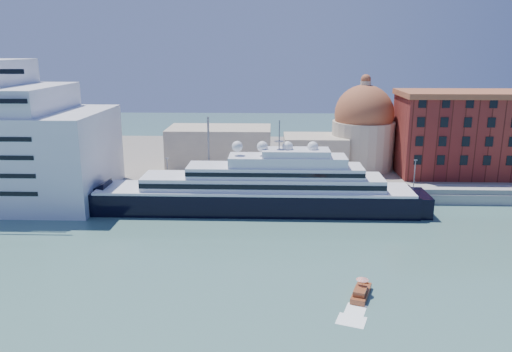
{
  "coord_description": "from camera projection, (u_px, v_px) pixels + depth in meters",
  "views": [
    {
      "loc": [
        -4.2,
        -86.7,
        36.8
      ],
      "look_at": [
        -7.84,
        18.0,
        9.69
      ],
      "focal_mm": 35.0,
      "sensor_mm": 36.0,
      "label": 1
    }
  ],
  "objects": [
    {
      "name": "church",
      "position": [
        309.0,
        138.0,
        145.85
      ],
      "size": [
        66.0,
        18.0,
        25.5
      ],
      "color": "beige",
      "rests_on": "land"
    },
    {
      "name": "superyacht",
      "position": [
        244.0,
        193.0,
        114.5
      ],
      "size": [
        82.73,
        11.47,
        24.72
      ],
      "color": "black",
      "rests_on": "ground"
    },
    {
      "name": "service_barge",
      "position": [
        141.0,
        209.0,
        114.38
      ],
      "size": [
        11.69,
        3.95,
        2.63
      ],
      "rotation": [
        0.0,
        0.0,
        0.01
      ],
      "color": "white",
      "rests_on": "ground"
    },
    {
      "name": "water_taxi",
      "position": [
        361.0,
        292.0,
        75.67
      ],
      "size": [
        4.22,
        6.85,
        3.09
      ],
      "rotation": [
        0.0,
        0.0,
        -0.34
      ],
      "color": "brown",
      "rests_on": "ground"
    },
    {
      "name": "lamp_posts",
      "position": [
        238.0,
        161.0,
        122.14
      ],
      "size": [
        120.8,
        2.4,
        18.0
      ],
      "color": "slate",
      "rests_on": "quay"
    },
    {
      "name": "quay",
      "position": [
        289.0,
        193.0,
        125.54
      ],
      "size": [
        180.0,
        10.0,
        2.5
      ],
      "primitive_type": "cube",
      "color": "gray",
      "rests_on": "ground"
    },
    {
      "name": "land",
      "position": [
        286.0,
        159.0,
        165.27
      ],
      "size": [
        260.0,
        72.0,
        2.0
      ],
      "primitive_type": "cube",
      "color": "slate",
      "rests_on": "ground"
    },
    {
      "name": "warehouse",
      "position": [
        476.0,
        133.0,
        138.07
      ],
      "size": [
        43.0,
        19.0,
        23.25
      ],
      "color": "maroon",
      "rests_on": "land"
    },
    {
      "name": "ground",
      "position": [
        295.0,
        251.0,
        92.96
      ],
      "size": [
        400.0,
        400.0,
        0.0
      ],
      "primitive_type": "plane",
      "color": "#3A6560",
      "rests_on": "ground"
    },
    {
      "name": "quay_fence",
      "position": [
        290.0,
        191.0,
        120.73
      ],
      "size": [
        180.0,
        0.1,
        1.2
      ],
      "primitive_type": "cube",
      "color": "slate",
      "rests_on": "quay"
    }
  ]
}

